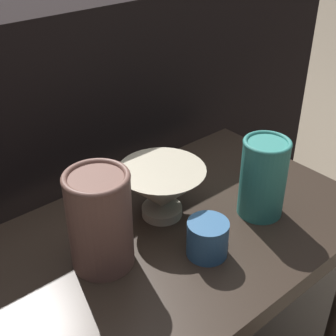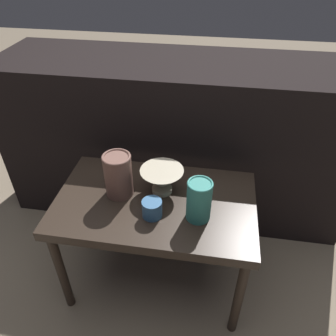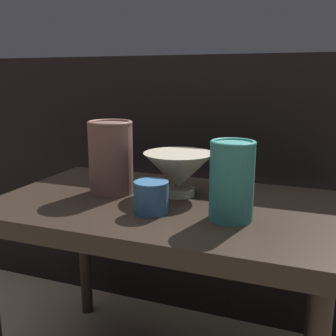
{
  "view_description": "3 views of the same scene",
  "coord_description": "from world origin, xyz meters",
  "views": [
    {
      "loc": [
        -0.45,
        -0.51,
        1.04
      ],
      "look_at": [
        0.05,
        0.08,
        0.56
      ],
      "focal_mm": 50.0,
      "sensor_mm": 36.0,
      "label": 1
    },
    {
      "loc": [
        0.2,
        -0.9,
        1.34
      ],
      "look_at": [
        0.04,
        0.08,
        0.58
      ],
      "focal_mm": 35.0,
      "sensor_mm": 36.0,
      "label": 2
    },
    {
      "loc": [
        0.31,
        -0.8,
        0.76
      ],
      "look_at": [
        -0.01,
        0.05,
        0.55
      ],
      "focal_mm": 42.0,
      "sensor_mm": 36.0,
      "label": 3
    }
  ],
  "objects": [
    {
      "name": "couch_backdrop",
      "position": [
        0.0,
        0.57,
        0.41
      ],
      "size": [
        1.74,
        0.5,
        0.82
      ],
      "color": "black",
      "rests_on": "ground_plane"
    },
    {
      "name": "table",
      "position": [
        0.0,
        0.0,
        0.43
      ],
      "size": [
        0.76,
        0.46,
        0.48
      ],
      "color": "#2D231C",
      "rests_on": "ground_plane"
    },
    {
      "name": "cup",
      "position": [
        0.01,
        -0.08,
        0.52
      ],
      "size": [
        0.07,
        0.07,
        0.07
      ],
      "color": "#33608E",
      "rests_on": "table"
    },
    {
      "name": "vase_textured_left",
      "position": [
        -0.14,
        0.02,
        0.57
      ],
      "size": [
        0.11,
        0.11,
        0.18
      ],
      "color": "brown",
      "rests_on": "table"
    },
    {
      "name": "ground_plane",
      "position": [
        0.0,
        0.0,
        0.0
      ],
      "size": [
        8.0,
        8.0,
        0.0
      ],
      "primitive_type": "plane",
      "color": "#7F705B"
    },
    {
      "name": "bowl",
      "position": [
        0.02,
        0.06,
        0.54
      ],
      "size": [
        0.17,
        0.17,
        0.1
      ],
      "color": "#B2A88E",
      "rests_on": "table"
    },
    {
      "name": "vase_colorful_right",
      "position": [
        0.17,
        -0.06,
        0.56
      ],
      "size": [
        0.09,
        0.09,
        0.16
      ],
      "color": "teal",
      "rests_on": "table"
    }
  ]
}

